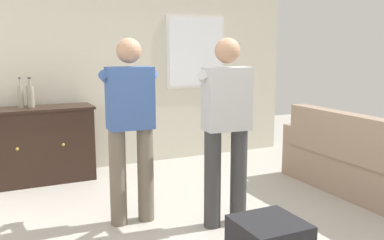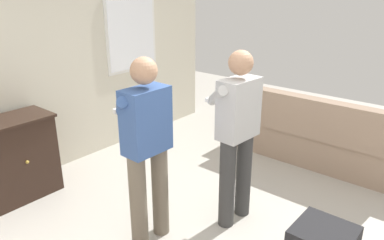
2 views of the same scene
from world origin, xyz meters
The scene contains 7 objects.
wall_back_with_window centered at (0.03, 2.66, 1.40)m, with size 5.20×0.15×2.80m.
couch centered at (2.03, 0.17, 0.35)m, with size 0.57×2.35×0.91m.
sideboard_cabinet centered at (-1.03, 2.30, 0.45)m, with size 1.29×0.49×0.90m.
bottle_wine_green centered at (-1.19, 2.35, 1.04)m, with size 0.06×0.06×0.35m.
bottle_liquor_amber centered at (-1.08, 2.35, 1.04)m, with size 0.08×0.08×0.35m.
person_standing_left centered at (-0.39, 0.68, 0.94)m, with size 0.56×0.48×1.68m.
person_standing_right centered at (0.36, 0.27, 0.94)m, with size 0.56×0.49×1.68m.
Camera 1 is at (-1.50, -2.95, 1.60)m, focal length 40.00 mm.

